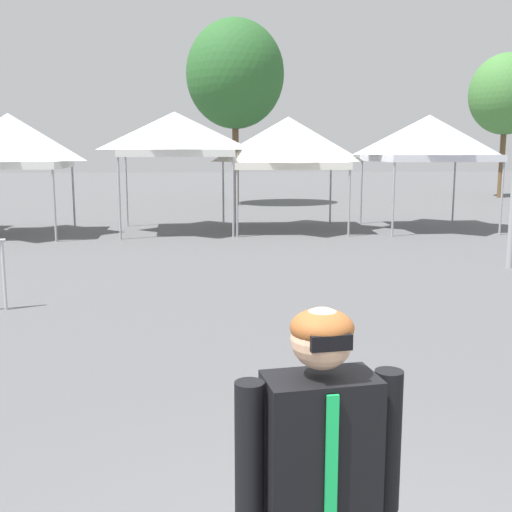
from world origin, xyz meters
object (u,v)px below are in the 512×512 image
Objects in this scene: canopy_tent_behind_right at (175,134)px; canopy_tent_center at (429,138)px; canopy_tent_behind_left at (9,141)px; tree_behind_tents_right at (235,74)px; canopy_tent_right_of_center at (288,143)px; tree_behind_tents_left at (506,94)px; person_foreground at (319,498)px.

canopy_tent_behind_right is 7.57m from canopy_tent_center.
canopy_tent_center reaches higher than canopy_tent_behind_left.
canopy_tent_center is (12.09, 0.41, 0.11)m from canopy_tent_behind_left.
tree_behind_tents_right reaches higher than canopy_tent_behind_right.
canopy_tent_right_of_center is at bearing -83.74° from tree_behind_tents_right.
canopy_tent_behind_left is 24.52m from tree_behind_tents_left.
person_foreground is (-6.53, -16.28, -1.70)m from canopy_tent_center.
canopy_tent_behind_right is 16.50m from person_foreground.
canopy_tent_behind_right reaches higher than canopy_tent_right_of_center.
canopy_tent_center is 17.62m from person_foreground.
canopy_tent_behind_right is at bearing -104.37° from tree_behind_tents_right.
canopy_tent_behind_left reaches higher than person_foreground.
person_foreground is at bearing -111.87° from canopy_tent_center.
person_foreground is 0.22× the size of tree_behind_tents_right.
tree_behind_tents_left is at bearing 13.21° from tree_behind_tents_right.
canopy_tent_center is 1.92× the size of person_foreground.
tree_behind_tents_left is at bearing 43.77° from canopy_tent_right_of_center.
tree_behind_tents_right reaches higher than canopy_tent_right_of_center.
person_foreground is 0.25× the size of tree_behind_tents_left.
canopy_tent_behind_right reaches higher than person_foreground.
canopy_tent_behind_left is 16.89m from person_foreground.
tree_behind_tents_left reaches higher than canopy_tent_behind_left.
canopy_tent_behind_left is 0.97× the size of canopy_tent_behind_right.
canopy_tent_center is at bearing -124.70° from tree_behind_tents_left.
canopy_tent_behind_left is 0.99× the size of canopy_tent_right_of_center.
canopy_tent_behind_left is at bearing -173.60° from canopy_tent_behind_right.
canopy_tent_right_of_center reaches higher than person_foreground.
canopy_tent_center is 0.43× the size of tree_behind_tents_right.
person_foreground is at bearing -86.37° from canopy_tent_behind_right.
tree_behind_tents_right is (6.85, 9.61, 2.99)m from canopy_tent_behind_left.
canopy_tent_behind_left is 4.55m from canopy_tent_behind_right.
canopy_tent_behind_left is 7.87m from canopy_tent_right_of_center.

